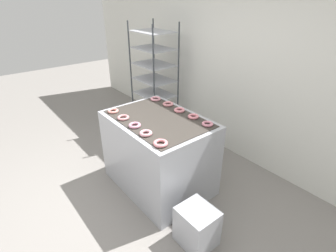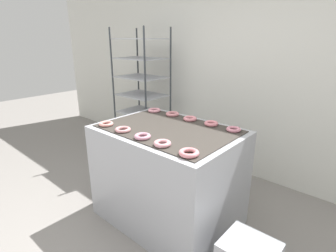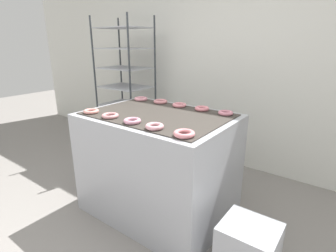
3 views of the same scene
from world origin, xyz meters
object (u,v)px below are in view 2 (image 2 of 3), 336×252
donut_far_right (211,123)px  donut_near_leftmost (106,124)px  donut_far_rightmost (234,129)px  donut_far_leftmost (154,110)px  baking_rack_cart (142,95)px  donut_far_center (190,119)px  donut_near_rightmost (189,153)px  donut_near_left (123,130)px  fryer_machine (168,175)px  donut_near_right (162,143)px  donut_far_left (172,114)px  donut_near_center (142,136)px

donut_far_right → donut_near_leftmost: bearing=-138.4°
donut_far_rightmost → donut_far_leftmost: bearing=-180.0°
baking_rack_cart → donut_far_rightmost: size_ratio=14.81×
donut_far_center → donut_far_rightmost: (0.48, -0.00, -0.00)m
donut_near_leftmost → donut_near_rightmost: 0.98m
baking_rack_cart → donut_near_left: bearing=-49.4°
fryer_machine → donut_near_leftmost: bearing=-146.4°
baking_rack_cart → donut_near_leftmost: size_ratio=14.11×
donut_near_rightmost → donut_near_left: bearing=178.9°
donut_near_right → donut_far_right: size_ratio=1.03×
donut_near_leftmost → donut_far_left: (0.25, 0.67, 0.00)m
donut_far_right → donut_far_rightmost: 0.24m
baking_rack_cart → donut_far_leftmost: baking_rack_cart is taller
donut_near_center → donut_far_leftmost: donut_near_center is taller
donut_far_left → donut_far_rightmost: donut_far_left is taller
donut_far_left → fryer_machine: bearing=-55.2°
donut_near_rightmost → donut_far_leftmost: bearing=146.0°
baking_rack_cart → donut_near_rightmost: (1.76, -1.21, 0.02)m
fryer_machine → donut_near_rightmost: 0.78m
donut_near_rightmost → donut_far_rightmost: bearing=90.6°
donut_far_right → donut_far_rightmost: bearing=-2.1°
donut_near_left → fryer_machine: bearing=53.1°
donut_near_leftmost → donut_far_right: (0.74, 0.66, 0.00)m
donut_near_right → donut_far_leftmost: 0.98m
donut_far_leftmost → donut_far_center: size_ratio=1.05×
donut_far_rightmost → donut_near_left: bearing=-138.4°
donut_near_center → donut_far_right: bearing=70.0°
donut_near_center → fryer_machine: bearing=91.7°
donut_near_leftmost → donut_far_right: bearing=41.6°
donut_near_rightmost → donut_far_left: 1.00m
donut_near_leftmost → donut_far_leftmost: bearing=89.9°
donut_near_leftmost → fryer_machine: bearing=33.6°
donut_near_leftmost → donut_far_left: 0.71m
donut_near_leftmost → donut_near_center: size_ratio=0.98×
fryer_machine → donut_far_left: size_ratio=9.17×
donut_far_leftmost → donut_far_right: 0.74m
donut_near_leftmost → donut_near_right: bearing=-0.8°
donut_far_rightmost → donut_near_leftmost: bearing=-146.4°
baking_rack_cart → donut_far_leftmost: 0.95m
donut_far_leftmost → donut_far_center: bearing=0.5°
baking_rack_cart → donut_near_rightmost: baking_rack_cart is taller
donut_near_leftmost → donut_near_center: 0.50m
donut_near_rightmost → donut_near_leftmost: bearing=179.2°
donut_far_center → donut_far_right: bearing=1.1°
donut_far_right → baking_rack_cart: bearing=160.6°
donut_near_leftmost → donut_far_rightmost: (0.98, 0.65, 0.00)m
fryer_machine → donut_near_center: 0.60m
fryer_machine → donut_near_left: 0.64m
fryer_machine → donut_far_center: donut_far_center is taller
fryer_machine → donut_far_center: (0.01, 0.33, 0.50)m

